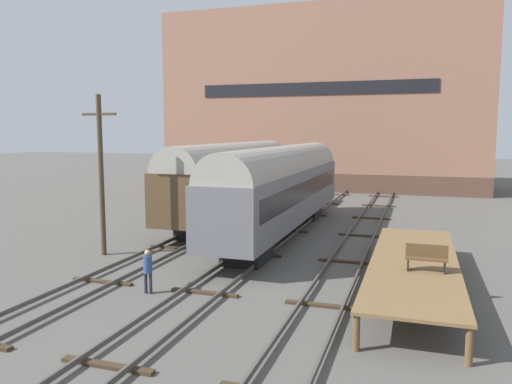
# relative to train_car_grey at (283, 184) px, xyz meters

# --- Properties ---
(ground_plane) EXTENTS (200.00, 200.00, 0.00)m
(ground_plane) POSITION_rel_train_car_grey_xyz_m (0.00, -7.92, -2.93)
(ground_plane) COLOR #56544F
(track_left) EXTENTS (2.60, 60.00, 0.26)m
(track_left) POSITION_rel_train_car_grey_xyz_m (-4.36, -7.92, -2.79)
(track_left) COLOR #4C4742
(track_left) RESTS_ON ground
(track_middle) EXTENTS (2.60, 60.00, 0.26)m
(track_middle) POSITION_rel_train_car_grey_xyz_m (0.00, -7.92, -2.79)
(track_middle) COLOR #4C4742
(track_middle) RESTS_ON ground
(track_right) EXTENTS (2.60, 60.00, 0.26)m
(track_right) POSITION_rel_train_car_grey_xyz_m (4.36, -7.92, -2.79)
(track_right) COLOR #4C4742
(track_right) RESTS_ON ground
(train_car_grey) EXTENTS (2.87, 18.96, 5.11)m
(train_car_grey) POSITION_rel_train_car_grey_xyz_m (0.00, 0.00, 0.00)
(train_car_grey) COLOR black
(train_car_grey) RESTS_ON ground
(train_car_brown) EXTENTS (2.94, 17.60, 5.17)m
(train_car_brown) POSITION_rel_train_car_grey_xyz_m (-4.36, 3.67, 0.02)
(train_car_brown) COLOR black
(train_car_brown) RESTS_ON ground
(station_platform) EXTENTS (3.12, 12.29, 1.12)m
(station_platform) POSITION_rel_train_car_grey_xyz_m (7.24, -8.01, -1.89)
(station_platform) COLOR brown
(station_platform) RESTS_ON ground
(bench) EXTENTS (1.40, 0.40, 0.91)m
(bench) POSITION_rel_train_car_grey_xyz_m (7.64, -9.36, -1.32)
(bench) COLOR brown
(bench) RESTS_ON station_platform
(person_worker) EXTENTS (0.32, 0.32, 1.64)m
(person_worker) POSITION_rel_train_car_grey_xyz_m (-1.98, -11.50, -1.95)
(person_worker) COLOR #282833
(person_worker) RESTS_ON ground
(utility_pole) EXTENTS (1.80, 0.24, 7.61)m
(utility_pole) POSITION_rel_train_car_grey_xyz_m (-6.99, -7.04, 1.04)
(utility_pole) COLOR #473828
(utility_pole) RESTS_ON ground
(warehouse_building) EXTENTS (32.51, 10.24, 18.20)m
(warehouse_building) POSITION_rel_train_car_grey_xyz_m (-2.58, 26.13, 6.17)
(warehouse_building) COLOR brown
(warehouse_building) RESTS_ON ground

